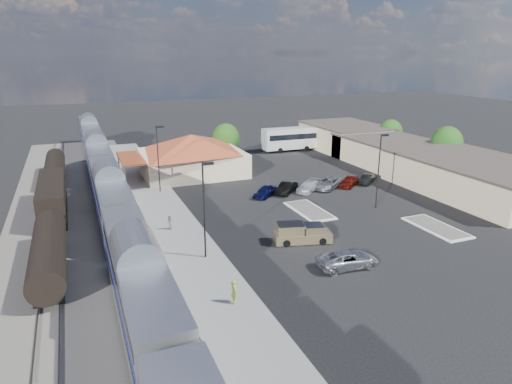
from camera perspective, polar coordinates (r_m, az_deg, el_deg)
name	(u,v)px	position (r m, az deg, el deg)	size (l,w,h in m)	color
ground	(286,221)	(51.08, 3.77, -3.64)	(280.00, 280.00, 0.00)	black
railbed	(83,222)	(54.02, -20.77, -3.53)	(16.00, 100.00, 0.12)	#4C4944
platform	(168,217)	(52.89, -10.94, -3.09)	(5.50, 92.00, 0.18)	gray
passenger_train	(111,199)	(51.64, -17.71, -0.84)	(3.00, 104.00, 5.55)	silver
freight_cars	(53,199)	(57.32, -24.09, -0.79)	(2.80, 46.00, 4.00)	black
station_depot	(191,154)	(70.53, -8.07, 4.68)	(18.35, 12.24, 6.20)	#C5B090
buildings_east	(406,155)	(76.96, 18.19, 4.37)	(14.40, 51.40, 4.80)	#C6B28C
traffic_island_south	(309,210)	(54.45, 6.66, -2.28)	(3.30, 7.50, 0.21)	silver
traffic_island_north	(436,227)	(52.59, 21.62, -4.12)	(3.30, 7.50, 0.21)	silver
lamp_plat_s	(205,203)	(40.34, -6.42, -1.37)	(1.08, 0.25, 9.00)	black
lamp_plat_n	(159,154)	(61.14, -12.08, 4.69)	(1.08, 0.25, 9.00)	black
lamp_lot	(380,165)	(55.67, 15.19, 3.28)	(1.08, 0.25, 9.00)	black
tree_east_b	(447,143)	(78.95, 22.74, 5.64)	(4.94, 4.94, 6.96)	#382314
tree_east_c	(391,132)	(89.34, 16.47, 7.15)	(4.41, 4.41, 6.21)	#382314
tree_depot	(226,139)	(78.06, -3.78, 6.67)	(4.71, 4.71, 6.63)	#382314
pickup_truck	(303,233)	(45.38, 5.85, -5.17)	(5.94, 3.37, 1.94)	#9C8E60
suv	(348,259)	(40.92, 11.39, -8.24)	(2.52, 5.46, 1.52)	#AFB3B8
coach_bus	(297,137)	(88.07, 5.18, 6.83)	(13.75, 3.37, 4.39)	white
person_a	(234,291)	(34.46, -2.76, -12.32)	(0.68, 0.45, 1.86)	#C4E447
person_b	(170,223)	(48.66, -10.73, -3.78)	(0.76, 0.59, 1.56)	white
parked_car_a	(265,191)	(59.29, 1.15, 0.08)	(1.70, 4.23, 1.44)	#0D1143
parked_car_b	(286,188)	(60.82, 3.81, 0.51)	(1.59, 4.56, 1.50)	black
parked_car_c	(309,186)	(62.00, 6.60, 0.70)	(1.96, 4.83, 1.40)	white
parked_car_d	(328,183)	(63.78, 9.00, 1.11)	(2.48, 5.38, 1.49)	#94989D
parked_car_e	(349,181)	(65.20, 11.55, 1.31)	(1.73, 4.30, 1.46)	maroon
parked_car_f	(367,179)	(67.24, 13.69, 1.58)	(1.38, 3.96, 1.30)	black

